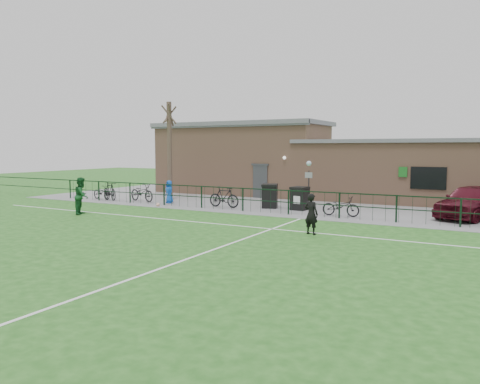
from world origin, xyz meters
The scene contains 21 objects.
ground centered at (0.00, 0.00, 0.00)m, with size 90.00×90.00×0.00m, color #1F5719.
paving_strip centered at (0.00, 13.50, 0.01)m, with size 34.00×13.00×0.02m, color slate.
pitch_line_touch centered at (0.00, 7.80, 0.00)m, with size 28.00×0.10×0.01m, color white.
pitch_line_mid centered at (0.00, 4.00, 0.00)m, with size 28.00×0.10×0.01m, color white.
pitch_line_perp centered at (2.00, 0.00, 0.00)m, with size 0.10×16.00×0.01m, color white.
perimeter_fence centered at (0.00, 8.00, 0.60)m, with size 28.00×0.10×1.20m, color black.
bare_tree centered at (-8.00, 10.50, 3.00)m, with size 0.30×0.30×6.00m, color #48362C.
wheelie_bin_left centered at (-0.85, 9.81, 0.61)m, with size 0.78×0.89×1.18m, color black.
wheelie_bin_right centered at (0.87, 9.80, 0.57)m, with size 0.73×0.83×1.11m, color black.
sign_post centered at (1.06, 10.55, 1.02)m, with size 0.06×0.06×2.00m, color black.
car_maroon centered at (8.74, 10.86, 0.79)m, with size 1.82×4.52×1.54m, color #4F0E1B.
bicycle_a centered at (-11.75, 8.49, 0.46)m, with size 0.59×1.69×0.89m, color black.
bicycle_b centered at (-11.04, 8.44, 0.58)m, with size 0.53×1.86×1.12m, color black.
bicycle_c centered at (-8.84, 8.85, 0.56)m, with size 0.72×2.06×1.08m, color black.
bicycle_d centered at (-3.08, 8.78, 0.58)m, with size 0.53×1.86×1.12m, color black.
bicycle_e centered at (3.37, 8.65, 0.48)m, with size 0.61×1.75×0.92m, color black.
spectator_child centered at (-6.83, 8.90, 0.68)m, with size 0.65×0.42×1.32m, color blue.
goalkeeper_kick centered at (3.71, 3.78, 0.82)m, with size 1.76×3.58×2.63m.
outfield_player centered at (-7.85, 3.35, 0.89)m, with size 0.87×0.68×1.79m, color #164E23.
ball_ground centered at (-6.49, 7.45, 0.10)m, with size 0.20×0.20×0.20m, color white.
clubhouse centered at (-0.88, 16.50, 2.22)m, with size 24.25×5.40×4.96m.
Camera 1 is at (9.76, -12.60, 3.20)m, focal length 35.00 mm.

